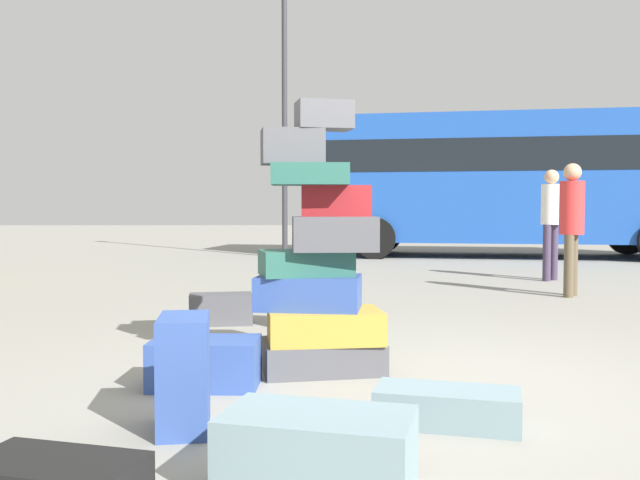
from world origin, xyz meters
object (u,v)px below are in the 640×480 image
suitcase_tower (319,272)px  person_tourist_with_camera (572,218)px  suitcase_charcoal_foreground_near (221,309)px  suitcase_teal_behind_tower (317,292)px  suitcase_navy_white_trunk (205,363)px  person_bearded_onlooker (551,214)px  suitcase_navy_right_side (184,373)px  suitcase_slate_left_side (318,452)px  suitcase_slate_upright_blue (447,407)px  parked_bus (508,176)px  lamp_post (284,48)px

suitcase_tower → person_tourist_with_camera: size_ratio=1.10×
suitcase_charcoal_foreground_near → suitcase_teal_behind_tower: suitcase_teal_behind_tower is taller
suitcase_navy_white_trunk → person_bearded_onlooker: size_ratio=0.39×
suitcase_navy_right_side → suitcase_teal_behind_tower: suitcase_teal_behind_tower is taller
person_tourist_with_camera → suitcase_slate_left_side: bearing=4.2°
suitcase_navy_white_trunk → person_tourist_with_camera: 5.82m
suitcase_tower → suitcase_navy_right_side: suitcase_tower is taller
person_bearded_onlooker → suitcase_navy_white_trunk: bearing=11.8°
suitcase_slate_upright_blue → parked_bus: parked_bus is taller
person_bearded_onlooker → suitcase_navy_right_side: bearing=15.2°
suitcase_navy_right_side → suitcase_teal_behind_tower: 2.78m
suitcase_slate_upright_blue → suitcase_slate_left_side: size_ratio=0.98×
suitcase_teal_behind_tower → lamp_post: (-0.54, 9.09, 4.27)m
suitcase_tower → suitcase_navy_white_trunk: size_ratio=2.78×
person_bearded_onlooker → parked_bus: bearing=-142.2°
suitcase_charcoal_foreground_near → lamp_post: 9.79m
suitcase_slate_left_side → suitcase_teal_behind_tower: 3.45m
suitcase_navy_white_trunk → person_tourist_with_camera: person_tourist_with_camera is taller
person_tourist_with_camera → suitcase_slate_upright_blue: bearing=6.2°
suitcase_navy_right_side → parked_bus: (5.23, 12.02, 1.55)m
suitcase_charcoal_foreground_near → suitcase_navy_white_trunk: 2.27m
suitcase_navy_right_side → parked_bus: bearing=60.5°
suitcase_slate_left_side → person_bearded_onlooker: bearing=80.0°
person_bearded_onlooker → person_tourist_with_camera: (-0.42, -1.85, -0.02)m
suitcase_navy_white_trunk → person_bearded_onlooker: 7.51m
person_tourist_with_camera → parked_bus: 7.17m
suitcase_tower → suitcase_slate_left_side: bearing=-91.3°
suitcase_navy_right_side → person_tourist_with_camera: person_tourist_with_camera is taller
person_tourist_with_camera → suitcase_teal_behind_tower: bearing=-20.2°
suitcase_teal_behind_tower → parked_bus: 10.47m
suitcase_teal_behind_tower → suitcase_slate_upright_blue: bearing=-59.4°
suitcase_slate_left_side → person_tourist_with_camera: (3.28, 5.77, 0.83)m
parked_bus → lamp_post: 5.79m
person_bearded_onlooker → parked_bus: (0.89, 5.15, 0.82)m
person_bearded_onlooker → suitcase_slate_left_side: bearing=21.7°
suitcase_slate_left_side → suitcase_navy_right_side: bearing=146.7°
suitcase_charcoal_foreground_near → person_bearded_onlooker: size_ratio=0.35×
person_tourist_with_camera → person_bearded_onlooker: bearing=-158.9°
suitcase_navy_right_side → parked_bus: 13.20m
suitcase_teal_behind_tower → lamp_post: lamp_post is taller
suitcase_slate_upright_blue → suitcase_charcoal_foreground_near: bearing=132.5°
person_tourist_with_camera → parked_bus: (1.30, 6.99, 0.85)m
suitcase_slate_upright_blue → parked_bus: 12.71m
suitcase_slate_left_side → person_tourist_with_camera: person_tourist_with_camera is taller
suitcase_tower → suitcase_slate_left_side: suitcase_tower is taller
suitcase_slate_left_side → person_tourist_with_camera: size_ratio=0.44×
suitcase_teal_behind_tower → suitcase_navy_right_side: bearing=-87.2°
suitcase_slate_upright_blue → suitcase_charcoal_foreground_near: (-1.52, 3.04, 0.05)m
suitcase_slate_left_side → suitcase_teal_behind_tower: bearing=104.8°
lamp_post → suitcase_slate_upright_blue: bearing=-84.4°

